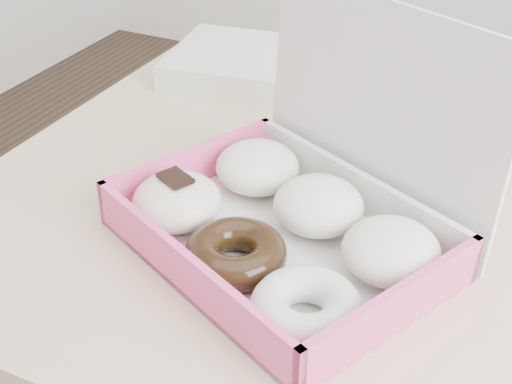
% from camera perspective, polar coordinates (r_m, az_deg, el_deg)
% --- Properties ---
extents(table, '(1.20, 0.80, 0.75)m').
position_cam_1_polar(table, '(0.89, 16.92, -6.86)').
color(table, tan).
rests_on(table, ground).
extents(donut_box, '(0.41, 0.39, 0.24)m').
position_cam_1_polar(donut_box, '(0.76, 2.79, -1.72)').
color(donut_box, silver).
rests_on(donut_box, table).
extents(newspapers, '(0.28, 0.24, 0.04)m').
position_cam_1_polar(newspapers, '(1.16, -0.37, 10.18)').
color(newspapers, white).
rests_on(newspapers, table).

